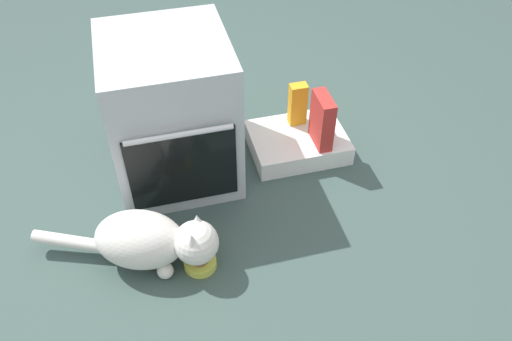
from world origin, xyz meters
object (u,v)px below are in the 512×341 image
at_px(pantry_cabinet, 297,142).
at_px(cereal_box, 322,120).
at_px(oven, 172,113).
at_px(juice_carton, 298,104).
at_px(food_bowl, 200,262).
at_px(cat, 151,240).

relative_size(pantry_cabinet, cereal_box, 1.78).
relative_size(oven, juice_carton, 3.07).
height_order(food_bowl, cat, cat).
distance_m(pantry_cabinet, cereal_box, 0.23).
bearing_deg(cat, juice_carton, 58.86).
xyz_separation_m(food_bowl, cat, (-0.19, 0.08, 0.12)).
distance_m(oven, juice_carton, 0.69).
relative_size(oven, cereal_box, 2.63).
xyz_separation_m(pantry_cabinet, cereal_box, (0.09, -0.08, 0.19)).
xyz_separation_m(cat, juice_carton, (0.86, 0.65, 0.08)).
bearing_deg(juice_carton, food_bowl, -132.64).
relative_size(cat, juice_carton, 3.29).
bearing_deg(food_bowl, cereal_box, 36.29).
bearing_deg(oven, cat, -108.86).
bearing_deg(juice_carton, pantry_cabinet, -103.17).
bearing_deg(cereal_box, pantry_cabinet, 138.62).
xyz_separation_m(food_bowl, juice_carton, (0.67, 0.72, 0.20)).
bearing_deg(cat, pantry_cabinet, 54.99).
height_order(pantry_cabinet, food_bowl, pantry_cabinet).
height_order(food_bowl, cereal_box, cereal_box).
relative_size(oven, cat, 0.93).
height_order(food_bowl, juice_carton, juice_carton).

